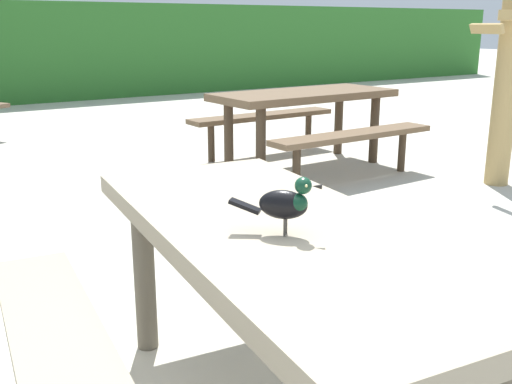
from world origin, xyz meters
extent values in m
cube|color=gray|center=(0.21, 0.12, 0.70)|extent=(0.96, 1.88, 0.07)
cylinder|color=#635B4C|center=(0.03, 0.85, 0.33)|extent=(0.09, 0.09, 0.67)
cylinder|color=#635B4C|center=(0.56, 0.79, 0.33)|extent=(0.09, 0.09, 0.67)
cube|color=gray|center=(-0.48, 0.20, 0.41)|extent=(0.48, 1.73, 0.05)
cylinder|color=#635B4C|center=(-0.41, 0.84, 0.20)|extent=(0.07, 0.07, 0.39)
cube|color=gray|center=(0.91, 0.04, 0.41)|extent=(0.48, 1.73, 0.05)
cylinder|color=#635B4C|center=(0.98, 0.68, 0.20)|extent=(0.07, 0.07, 0.39)
ellipsoid|color=black|center=(0.16, 0.02, 0.84)|extent=(0.15, 0.16, 0.09)
ellipsoid|color=#0F3823|center=(0.18, -0.01, 0.84)|extent=(0.09, 0.09, 0.06)
sphere|color=#0F3823|center=(0.20, -0.02, 0.90)|extent=(0.05, 0.05, 0.05)
sphere|color=#EAE08C|center=(0.22, -0.02, 0.90)|extent=(0.01, 0.01, 0.01)
sphere|color=#EAE08C|center=(0.19, -0.04, 0.90)|extent=(0.01, 0.01, 0.01)
cone|color=black|center=(0.22, -0.05, 0.90)|extent=(0.03, 0.03, 0.02)
cube|color=black|center=(0.07, 0.11, 0.82)|extent=(0.09, 0.10, 0.04)
cylinder|color=#47423D|center=(0.17, 0.03, 0.77)|extent=(0.01, 0.01, 0.05)
cylinder|color=#47423D|center=(0.15, 0.01, 0.77)|extent=(0.01, 0.01, 0.05)
cube|color=brown|center=(2.73, 3.25, 0.70)|extent=(1.82, 0.81, 0.07)
cylinder|color=#423324|center=(3.44, 3.00, 0.33)|extent=(0.09, 0.09, 0.67)
cylinder|color=#423324|center=(3.42, 3.53, 0.33)|extent=(0.09, 0.09, 0.67)
cylinder|color=#423324|center=(2.03, 2.97, 0.33)|extent=(0.09, 0.09, 0.67)
cylinder|color=#423324|center=(2.02, 3.50, 0.33)|extent=(0.09, 0.09, 0.67)
cube|color=brown|center=(2.75, 2.55, 0.41)|extent=(1.72, 0.32, 0.05)
cylinder|color=#423324|center=(3.39, 2.57, 0.20)|extent=(0.07, 0.07, 0.39)
cylinder|color=#423324|center=(2.11, 2.53, 0.20)|extent=(0.07, 0.07, 0.39)
cube|color=brown|center=(2.71, 3.95, 0.41)|extent=(1.72, 0.32, 0.05)
cylinder|color=#423324|center=(3.35, 3.97, 0.20)|extent=(0.07, 0.07, 0.39)
cylinder|color=#423324|center=(2.07, 3.93, 0.20)|extent=(0.07, 0.07, 0.39)
cylinder|color=tan|center=(3.74, 1.77, 0.99)|extent=(0.20, 0.20, 1.98)
cube|color=tan|center=(3.49, 1.83, 1.33)|extent=(0.16, 0.39, 0.09)
camera|label=1|loc=(-0.87, -1.39, 1.36)|focal=42.29mm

